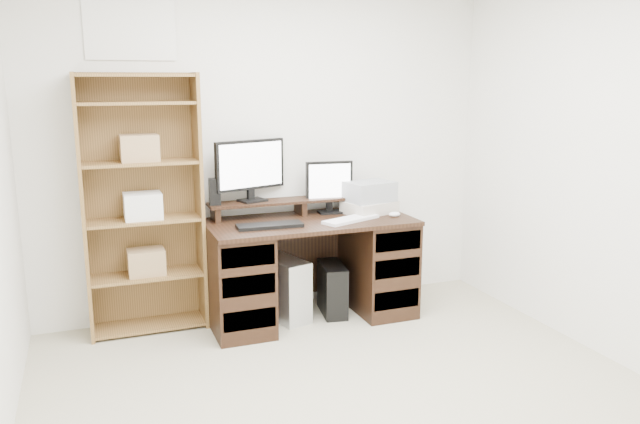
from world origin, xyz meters
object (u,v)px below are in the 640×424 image
monitor_small (329,185)px  printer (369,207)px  tower_black (332,289)px  bookshelf (142,203)px  monitor_wide (250,167)px  tower_silver (283,288)px  desk (310,267)px

monitor_small → printer: 0.35m
tower_black → bookshelf: bookshelf is taller
printer → tower_black: printer is taller
bookshelf → monitor_small: bearing=-1.4°
monitor_wide → tower_silver: monitor_wide is taller
monitor_small → printer: bearing=-16.1°
tower_black → desk: bearing=-166.1°
bookshelf → tower_black: bearing=-8.4°
tower_black → bookshelf: (-1.34, 0.20, 0.73)m
bookshelf → desk: bearing=-10.5°
monitor_wide → tower_silver: bearing=-63.8°
desk → tower_black: desk is taller
desk → monitor_small: monitor_small is taller
monitor_wide → tower_silver: size_ratio=1.20×
printer → bookshelf: 1.67m
desk → tower_black: bearing=4.4°
monitor_wide → printer: monitor_wide is taller
monitor_small → tower_silver: (-0.41, -0.12, -0.74)m
monitor_small → tower_silver: bearing=-157.3°
monitor_wide → tower_silver: 0.93m
desk → tower_black: 0.27m
tower_silver → tower_black: tower_silver is taller
printer → tower_black: bearing=171.2°
monitor_wide → printer: size_ratio=1.50×
printer → bookshelf: bookshelf is taller
tower_black → tower_silver: bearing=-176.7°
tower_black → printer: bearing=18.1°
monitor_small → tower_black: (-0.04, -0.17, -0.77)m
desk → bookshelf: bookshelf is taller
desk → monitor_wide: 0.86m
desk → printer: printer is taller
tower_silver → monitor_wide: bearing=117.8°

